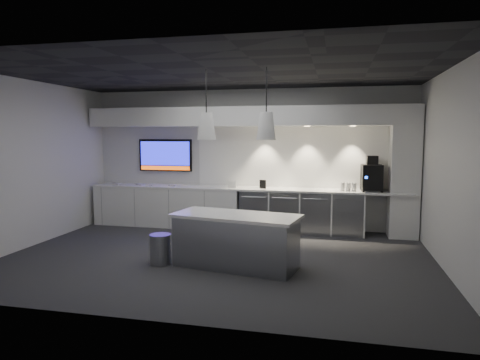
% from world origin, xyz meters
% --- Properties ---
extents(floor, '(7.00, 7.00, 0.00)m').
position_xyz_m(floor, '(0.00, 0.00, 0.00)').
color(floor, '#303033').
rests_on(floor, ground).
extents(ceiling, '(7.00, 7.00, 0.00)m').
position_xyz_m(ceiling, '(0.00, 0.00, 3.00)').
color(ceiling, black).
rests_on(ceiling, wall_back).
extents(wall_back, '(7.00, 0.00, 7.00)m').
position_xyz_m(wall_back, '(0.00, 2.50, 1.50)').
color(wall_back, silver).
rests_on(wall_back, floor).
extents(wall_front, '(7.00, 0.00, 7.00)m').
position_xyz_m(wall_front, '(0.00, -2.50, 1.50)').
color(wall_front, silver).
rests_on(wall_front, floor).
extents(wall_left, '(0.00, 7.00, 7.00)m').
position_xyz_m(wall_left, '(-3.50, 0.00, 1.50)').
color(wall_left, silver).
rests_on(wall_left, floor).
extents(wall_right, '(0.00, 7.00, 7.00)m').
position_xyz_m(wall_right, '(3.50, 0.00, 1.50)').
color(wall_right, silver).
rests_on(wall_right, floor).
extents(back_counter, '(6.80, 0.65, 0.04)m').
position_xyz_m(back_counter, '(0.00, 2.17, 0.88)').
color(back_counter, white).
rests_on(back_counter, left_base_cabinets).
extents(left_base_cabinets, '(3.30, 0.63, 0.86)m').
position_xyz_m(left_base_cabinets, '(-1.75, 2.17, 0.43)').
color(left_base_cabinets, white).
rests_on(left_base_cabinets, floor).
extents(fridge_unit_a, '(0.60, 0.61, 0.85)m').
position_xyz_m(fridge_unit_a, '(0.25, 2.17, 0.42)').
color(fridge_unit_a, gray).
rests_on(fridge_unit_a, floor).
extents(fridge_unit_b, '(0.60, 0.61, 0.85)m').
position_xyz_m(fridge_unit_b, '(0.88, 2.17, 0.42)').
color(fridge_unit_b, gray).
rests_on(fridge_unit_b, floor).
extents(fridge_unit_c, '(0.60, 0.61, 0.85)m').
position_xyz_m(fridge_unit_c, '(1.51, 2.17, 0.42)').
color(fridge_unit_c, gray).
rests_on(fridge_unit_c, floor).
extents(fridge_unit_d, '(0.60, 0.61, 0.85)m').
position_xyz_m(fridge_unit_d, '(2.14, 2.17, 0.42)').
color(fridge_unit_d, gray).
rests_on(fridge_unit_d, floor).
extents(backsplash, '(4.60, 0.03, 1.30)m').
position_xyz_m(backsplash, '(1.20, 2.48, 1.55)').
color(backsplash, white).
rests_on(backsplash, wall_back).
extents(soffit, '(6.90, 0.60, 0.40)m').
position_xyz_m(soffit, '(0.00, 2.20, 2.40)').
color(soffit, white).
rests_on(soffit, wall_back).
extents(column, '(0.55, 0.55, 2.60)m').
position_xyz_m(column, '(3.20, 2.20, 1.30)').
color(column, white).
rests_on(column, floor).
extents(wall_tv, '(1.25, 0.07, 0.72)m').
position_xyz_m(wall_tv, '(-1.90, 2.45, 1.56)').
color(wall_tv, black).
rests_on(wall_tv, wall_back).
extents(island, '(2.04, 1.15, 0.82)m').
position_xyz_m(island, '(0.42, -0.41, 0.41)').
color(island, gray).
rests_on(island, floor).
extents(bin, '(0.37, 0.37, 0.47)m').
position_xyz_m(bin, '(-0.77, -0.53, 0.24)').
color(bin, gray).
rests_on(bin, floor).
extents(coffee_machine, '(0.42, 0.58, 0.71)m').
position_xyz_m(coffee_machine, '(2.59, 2.20, 1.19)').
color(coffee_machine, black).
rests_on(coffee_machine, back_counter).
extents(sign_black, '(0.14, 0.05, 0.18)m').
position_xyz_m(sign_black, '(0.40, 2.13, 0.99)').
color(sign_black, black).
rests_on(sign_black, back_counter).
extents(sign_white, '(0.18, 0.04, 0.14)m').
position_xyz_m(sign_white, '(-0.25, 2.09, 0.97)').
color(sign_white, white).
rests_on(sign_white, back_counter).
extents(cup_cluster, '(0.30, 0.19, 0.16)m').
position_xyz_m(cup_cluster, '(2.14, 2.13, 0.98)').
color(cup_cluster, silver).
rests_on(cup_cluster, back_counter).
extents(tray_a, '(0.18, 0.18, 0.02)m').
position_xyz_m(tray_a, '(-2.97, 2.14, 0.91)').
color(tray_a, '#B3B3B3').
rests_on(tray_a, back_counter).
extents(tray_b, '(0.19, 0.19, 0.02)m').
position_xyz_m(tray_b, '(-2.38, 2.15, 0.91)').
color(tray_b, '#B3B3B3').
rests_on(tray_b, back_counter).
extents(tray_c, '(0.20, 0.20, 0.02)m').
position_xyz_m(tray_c, '(-2.15, 2.08, 0.91)').
color(tray_c, '#B3B3B3').
rests_on(tray_c, back_counter).
extents(tray_d, '(0.17, 0.17, 0.02)m').
position_xyz_m(tray_d, '(-1.62, 2.14, 0.91)').
color(tray_d, '#B3B3B3').
rests_on(tray_d, back_counter).
extents(pendant_left, '(0.29, 0.29, 1.11)m').
position_xyz_m(pendant_left, '(-0.04, -0.41, 2.15)').
color(pendant_left, white).
rests_on(pendant_left, ceiling).
extents(pendant_right, '(0.29, 0.29, 1.11)m').
position_xyz_m(pendant_right, '(0.88, -0.41, 2.15)').
color(pendant_right, white).
rests_on(pendant_right, ceiling).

